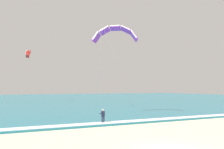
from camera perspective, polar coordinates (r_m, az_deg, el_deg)
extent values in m
cube|color=teal|center=(83.69, -18.48, -5.62)|extent=(200.00, 120.00, 0.20)
cube|color=white|center=(26.27, -2.69, -11.39)|extent=(200.00, 1.61, 0.04)
ellipsoid|color=yellow|center=(26.79, -2.14, -11.65)|extent=(0.51, 1.42, 0.05)
cube|color=black|center=(27.01, -2.35, -11.48)|extent=(0.16, 0.07, 0.04)
cube|color=black|center=(26.55, -1.92, -11.63)|extent=(0.16, 0.07, 0.04)
cylinder|color=#191E38|center=(26.70, -2.34, -10.82)|extent=(0.14, 0.14, 0.84)
cylinder|color=#191E38|center=(26.76, -1.93, -10.80)|extent=(0.14, 0.14, 0.84)
cube|color=#191E38|center=(26.64, -2.13, -9.28)|extent=(0.35, 0.22, 0.60)
sphere|color=beige|center=(26.60, -2.13, -8.33)|extent=(0.22, 0.22, 0.22)
cylinder|color=#191E38|center=(26.73, -2.62, -9.15)|extent=(0.12, 0.51, 0.22)
cylinder|color=#191E38|center=(26.85, -1.89, -9.12)|extent=(0.12, 0.51, 0.22)
cylinder|color=black|center=(26.99, -2.41, -9.09)|extent=(0.55, 0.07, 0.04)
cube|color=#3F3F42|center=(26.78, -2.22, -9.72)|extent=(0.12, 0.09, 0.10)
cube|color=purple|center=(34.31, 5.21, 8.99)|extent=(1.27, 1.63, 1.51)
cube|color=white|center=(33.87, 5.13, 9.52)|extent=(0.83, 0.67, 1.25)
cube|color=purple|center=(34.95, 3.28, 10.43)|extent=(1.69, 1.79, 1.15)
cube|color=white|center=(34.52, 3.17, 10.96)|extent=(1.16, 0.89, 0.81)
cube|color=purple|center=(35.36, 0.79, 10.86)|extent=(1.89, 1.83, 0.53)
cube|color=white|center=(34.93, 0.65, 11.40)|extent=(1.26, 0.99, 0.18)
cube|color=purple|center=(35.45, -1.72, 10.23)|extent=(1.89, 1.69, 1.15)
cube|color=white|center=(35.03, -1.90, 10.75)|extent=(1.15, 0.92, 0.81)
cube|color=purple|center=(35.21, -3.74, 8.67)|extent=(1.67, 1.39, 1.51)
cube|color=white|center=(34.79, -3.95, 9.17)|extent=(0.85, 0.68, 1.25)
cylinder|color=#B2B2B7|center=(30.20, 1.82, 1.05)|extent=(6.67, 4.19, 10.00)
cylinder|color=#B2B2B7|center=(30.73, -3.20, 0.98)|extent=(2.26, 7.36, 10.00)
cube|color=red|center=(66.28, -19.27, 4.67)|extent=(1.02, 0.96, 1.22)
cube|color=white|center=(66.30, -19.61, 4.83)|extent=(0.23, 0.75, 1.00)
cube|color=red|center=(67.34, -19.06, 5.23)|extent=(1.05, 1.17, 0.93)
cube|color=white|center=(67.36, -19.39, 5.38)|extent=(0.26, 1.04, 0.65)
cube|color=red|center=(68.59, -19.00, 5.32)|extent=(1.06, 1.25, 0.44)
cube|color=white|center=(68.61, -19.33, 5.47)|extent=(0.27, 1.13, 0.15)
cube|color=red|center=(69.77, -19.10, 4.94)|extent=(1.04, 1.31, 0.93)
cube|color=white|center=(69.78, -19.42, 5.09)|extent=(0.27, 1.06, 0.65)
cube|color=red|center=(70.60, -19.34, 4.20)|extent=(1.00, 1.11, 1.22)
cube|color=white|center=(70.62, -19.66, 4.35)|extent=(0.24, 0.77, 1.00)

